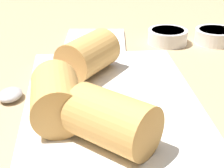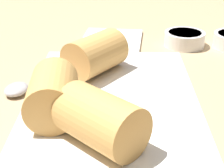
{
  "view_description": "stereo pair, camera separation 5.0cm",
  "coord_description": "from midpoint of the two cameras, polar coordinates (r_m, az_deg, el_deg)",
  "views": [
    {
      "loc": [
        44.8,
        -1.58,
        26.27
      ],
      "look_at": [
        2.76,
        2.63,
        5.8
      ],
      "focal_mm": 60.0,
      "sensor_mm": 36.0,
      "label": 1
    },
    {
      "loc": [
        45.0,
        3.42,
        26.27
      ],
      "look_at": [
        2.76,
        2.63,
        5.8
      ],
      "focal_mm": 60.0,
      "sensor_mm": 36.0,
      "label": 2
    }
  ],
  "objects": [
    {
      "name": "roll_front_left",
      "position": [
        0.44,
        -5.8,
        -1.33
      ],
      "size": [
        10.11,
        6.44,
        5.76
      ],
      "color": "#DBA356",
      "rests_on": "serving_plate"
    },
    {
      "name": "roll_front_right",
      "position": [
        0.55,
        0.19,
        4.67
      ],
      "size": [
        10.58,
        9.91,
        5.76
      ],
      "color": "#DBA356",
      "rests_on": "serving_plate"
    },
    {
      "name": "dipping_bowl_near",
      "position": [
        0.72,
        12.97,
        6.74
      ],
      "size": [
        7.51,
        7.51,
        2.67
      ],
      "color": "white",
      "rests_on": "table_surface"
    },
    {
      "name": "roll_back_left",
      "position": [
        0.38,
        1.47,
        -5.35
      ],
      "size": [
        10.29,
        10.43,
        5.76
      ],
      "color": "#DBA356",
      "rests_on": "serving_plate"
    },
    {
      "name": "napkin",
      "position": [
        0.73,
        1.89,
        6.59
      ],
      "size": [
        14.45,
        12.66,
        0.6
      ],
      "color": "white",
      "rests_on": "table_surface"
    },
    {
      "name": "table_surface",
      "position": [
        0.52,
        -0.09,
        -3.52
      ],
      "size": [
        180.0,
        140.0,
        2.0
      ],
      "color": "tan",
      "rests_on": "ground"
    },
    {
      "name": "spoon",
      "position": [
        0.52,
        -12.58,
        -1.73
      ],
      "size": [
        19.97,
        6.48,
        1.42
      ],
      "color": "#B2B2B7",
      "rests_on": "table_surface"
    },
    {
      "name": "serving_plate",
      "position": [
        0.48,
        2.97,
        -3.33
      ],
      "size": [
        34.34,
        22.05,
        1.5
      ],
      "color": "white",
      "rests_on": "table_surface"
    }
  ]
}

